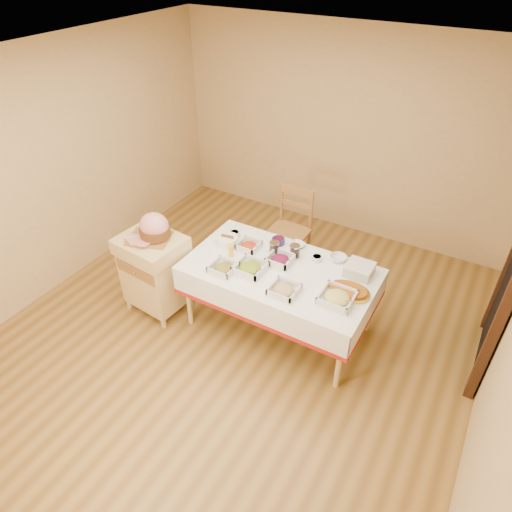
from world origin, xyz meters
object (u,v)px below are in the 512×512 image
(ham_on_board, at_px, (154,229))
(brass_platter, at_px, (349,291))
(preserve_jar_left, at_px, (274,248))
(butcher_cart, at_px, (155,270))
(dining_chair, at_px, (290,230))
(bread_basket, at_px, (227,240))
(mustard_bottle, at_px, (231,250))
(preserve_jar_right, at_px, (295,251))
(plate_stack, at_px, (359,269))
(dining_table, at_px, (280,282))

(ham_on_board, height_order, brass_platter, ham_on_board)
(brass_platter, bearing_deg, preserve_jar_left, 166.94)
(butcher_cart, distance_m, dining_chair, 1.64)
(preserve_jar_left, distance_m, bread_basket, 0.50)
(ham_on_board, bearing_deg, mustard_bottle, 21.92)
(ham_on_board, height_order, bread_basket, ham_on_board)
(preserve_jar_left, bearing_deg, mustard_bottle, -143.10)
(butcher_cart, distance_m, bread_basket, 0.83)
(butcher_cart, bearing_deg, mustard_bottle, 22.99)
(preserve_jar_right, bearing_deg, preserve_jar_left, -165.03)
(mustard_bottle, xyz_separation_m, plate_stack, (1.20, 0.36, -0.02))
(butcher_cart, distance_m, brass_platter, 2.03)
(preserve_jar_left, height_order, preserve_jar_right, preserve_jar_right)
(dining_table, distance_m, preserve_jar_left, 0.34)
(dining_chair, distance_m, bread_basket, 0.98)
(butcher_cart, bearing_deg, ham_on_board, 38.09)
(bread_basket, bearing_deg, mustard_bottle, -47.37)
(dining_table, relative_size, bread_basket, 8.24)
(plate_stack, bearing_deg, dining_table, -155.94)
(dining_table, height_order, brass_platter, brass_platter)
(plate_stack, bearing_deg, preserve_jar_left, -173.01)
(preserve_jar_left, bearing_deg, dining_table, -49.13)
(dining_table, distance_m, mustard_bottle, 0.57)
(preserve_jar_left, bearing_deg, ham_on_board, -152.70)
(preserve_jar_right, height_order, plate_stack, preserve_jar_right)
(dining_chair, height_order, preserve_jar_right, dining_chair)
(ham_on_board, relative_size, preserve_jar_right, 3.26)
(preserve_jar_left, relative_size, plate_stack, 0.53)
(brass_platter, bearing_deg, mustard_bottle, -177.31)
(ham_on_board, distance_m, bread_basket, 0.75)
(preserve_jar_right, bearing_deg, butcher_cart, -154.05)
(mustard_bottle, bearing_deg, preserve_jar_left, 36.90)
(bread_basket, bearing_deg, ham_on_board, -141.56)
(mustard_bottle, bearing_deg, dining_table, 6.66)
(dining_table, xyz_separation_m, ham_on_board, (-1.23, -0.35, 0.41))
(ham_on_board, distance_m, preserve_jar_right, 1.41)
(preserve_jar_left, distance_m, preserve_jar_right, 0.21)
(bread_basket, distance_m, plate_stack, 1.36)
(ham_on_board, bearing_deg, dining_chair, 58.14)
(butcher_cart, relative_size, preserve_jar_right, 6.86)
(dining_chair, bearing_deg, ham_on_board, -121.86)
(ham_on_board, relative_size, brass_platter, 1.13)
(dining_chair, relative_size, bread_basket, 4.56)
(dining_chair, height_order, preserve_jar_left, dining_chair)
(mustard_bottle, distance_m, bread_basket, 0.22)
(ham_on_board, bearing_deg, butcher_cart, -141.91)
(dining_chair, distance_m, plate_stack, 1.31)
(dining_chair, height_order, brass_platter, dining_chair)
(ham_on_board, bearing_deg, brass_platter, 10.11)
(dining_table, relative_size, brass_platter, 4.84)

